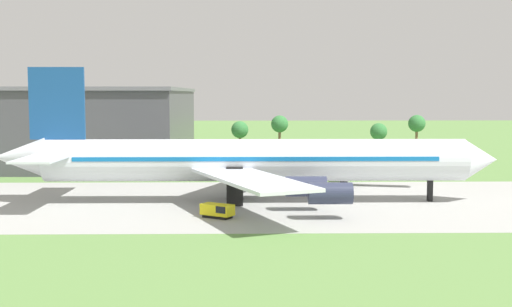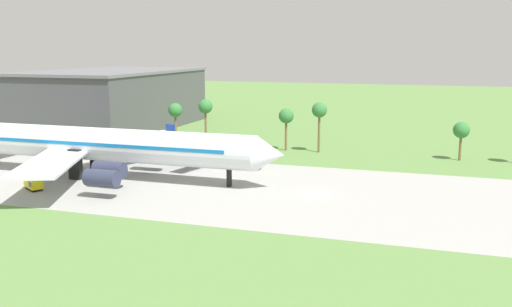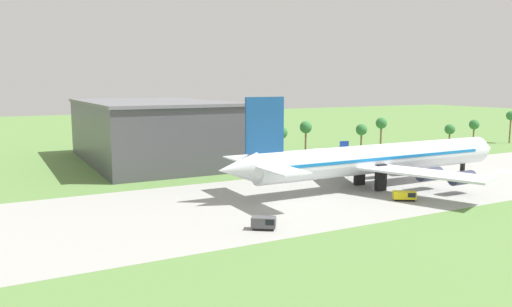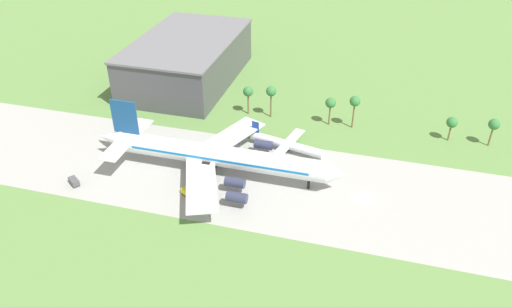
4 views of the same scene
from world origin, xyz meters
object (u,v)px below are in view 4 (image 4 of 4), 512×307
at_px(fuel_truck, 74,182).
at_px(terminal_building, 188,60).
at_px(regional_aircraft, 286,144).
at_px(jet_airliner, 216,155).
at_px(baggage_tug, 189,193).

bearing_deg(fuel_truck, terminal_building, 86.61).
bearing_deg(fuel_truck, regional_aircraft, 31.85).
height_order(jet_airliner, fuel_truck, jet_airliner).
bearing_deg(terminal_building, baggage_tug, -68.05).
height_order(jet_airliner, regional_aircraft, jet_airliner).
relative_size(regional_aircraft, terminal_building, 0.41).
relative_size(baggage_tug, terminal_building, 0.08).
xyz_separation_m(jet_airliner, regional_aircraft, (17.25, 17.37, -3.71)).
bearing_deg(baggage_tug, jet_airliner, 73.14).
relative_size(jet_airliner, regional_aircraft, 3.06).
bearing_deg(terminal_building, jet_airliner, -61.04).
xyz_separation_m(baggage_tug, terminal_building, (-29.29, 72.69, 7.89)).
relative_size(baggage_tug, fuel_truck, 1.10).
relative_size(regional_aircraft, baggage_tug, 5.26).
xyz_separation_m(jet_airliner, terminal_building, (-33.16, 59.93, 2.60)).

